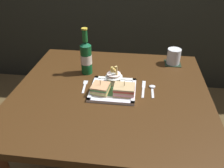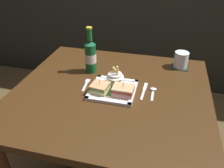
{
  "view_description": "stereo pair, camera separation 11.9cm",
  "coord_description": "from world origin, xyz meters",
  "px_view_note": "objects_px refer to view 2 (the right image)",
  "views": [
    {
      "loc": [
        0.13,
        -1.01,
        1.4
      ],
      "look_at": [
        0.01,
        -0.0,
        0.77
      ],
      "focal_mm": 36.89,
      "sensor_mm": 36.0,
      "label": 1
    },
    {
      "loc": [
        0.25,
        -0.99,
        1.4
      ],
      "look_at": [
        0.01,
        -0.0,
        0.77
      ],
      "focal_mm": 36.89,
      "sensor_mm": 36.0,
      "label": 2
    }
  ],
  "objects_px": {
    "dining_table": "(111,106)",
    "beer_bottle": "(91,56)",
    "fork": "(86,84)",
    "water_glass": "(181,60)",
    "sandwich_half_right": "(123,91)",
    "sandwich_half_left": "(100,88)",
    "knife": "(144,90)",
    "square_plate": "(113,90)",
    "fries_cup": "(115,77)",
    "spoon": "(153,91)"
  },
  "relations": [
    {
      "from": "square_plate",
      "to": "sandwich_half_right",
      "type": "relative_size",
      "value": 2.23
    },
    {
      "from": "sandwich_half_left",
      "to": "fries_cup",
      "type": "bearing_deg",
      "value": 58.41
    },
    {
      "from": "beer_bottle",
      "to": "sandwich_half_left",
      "type": "bearing_deg",
      "value": -60.67
    },
    {
      "from": "square_plate",
      "to": "sandwich_half_left",
      "type": "xyz_separation_m",
      "value": [
        -0.06,
        -0.03,
        0.02
      ]
    },
    {
      "from": "square_plate",
      "to": "fries_cup",
      "type": "bearing_deg",
      "value": 92.81
    },
    {
      "from": "dining_table",
      "to": "fork",
      "type": "relative_size",
      "value": 8.09
    },
    {
      "from": "sandwich_half_left",
      "to": "fries_cup",
      "type": "distance_m",
      "value": 0.11
    },
    {
      "from": "dining_table",
      "to": "beer_bottle",
      "type": "height_order",
      "value": "beer_bottle"
    },
    {
      "from": "square_plate",
      "to": "knife",
      "type": "relative_size",
      "value": 1.42
    },
    {
      "from": "fries_cup",
      "to": "knife",
      "type": "xyz_separation_m",
      "value": [
        0.16,
        -0.02,
        -0.05
      ]
    },
    {
      "from": "dining_table",
      "to": "knife",
      "type": "relative_size",
      "value": 6.2
    },
    {
      "from": "fries_cup",
      "to": "square_plate",
      "type": "bearing_deg",
      "value": -87.19
    },
    {
      "from": "fork",
      "to": "sandwich_half_left",
      "type": "bearing_deg",
      "value": -31.47
    },
    {
      "from": "beer_bottle",
      "to": "spoon",
      "type": "bearing_deg",
      "value": -18.65
    },
    {
      "from": "square_plate",
      "to": "sandwich_half_right",
      "type": "bearing_deg",
      "value": -27.65
    },
    {
      "from": "sandwich_half_right",
      "to": "dining_table",
      "type": "bearing_deg",
      "value": 151.4
    },
    {
      "from": "dining_table",
      "to": "fries_cup",
      "type": "bearing_deg",
      "value": 81.08
    },
    {
      "from": "knife",
      "to": "spoon",
      "type": "bearing_deg",
      "value": 3.27
    },
    {
      "from": "square_plate",
      "to": "water_glass",
      "type": "relative_size",
      "value": 2.44
    },
    {
      "from": "sandwich_half_left",
      "to": "water_glass",
      "type": "height_order",
      "value": "water_glass"
    },
    {
      "from": "dining_table",
      "to": "sandwich_half_left",
      "type": "xyz_separation_m",
      "value": [
        -0.05,
        -0.04,
        0.14
      ]
    },
    {
      "from": "water_glass",
      "to": "spoon",
      "type": "height_order",
      "value": "water_glass"
    },
    {
      "from": "sandwich_half_left",
      "to": "water_glass",
      "type": "xyz_separation_m",
      "value": [
        0.4,
        0.39,
        0.01
      ]
    },
    {
      "from": "fries_cup",
      "to": "spoon",
      "type": "relative_size",
      "value": 0.96
    },
    {
      "from": "sandwich_half_right",
      "to": "spoon",
      "type": "relative_size",
      "value": 0.9
    },
    {
      "from": "sandwich_half_right",
      "to": "fork",
      "type": "distance_m",
      "value": 0.23
    },
    {
      "from": "beer_bottle",
      "to": "knife",
      "type": "relative_size",
      "value": 1.65
    },
    {
      "from": "dining_table",
      "to": "beer_bottle",
      "type": "bearing_deg",
      "value": 134.56
    },
    {
      "from": "sandwich_half_right",
      "to": "fork",
      "type": "relative_size",
      "value": 0.83
    },
    {
      "from": "square_plate",
      "to": "water_glass",
      "type": "distance_m",
      "value": 0.5
    },
    {
      "from": "sandwich_half_right",
      "to": "fries_cup",
      "type": "xyz_separation_m",
      "value": [
        -0.06,
        0.09,
        0.02
      ]
    },
    {
      "from": "water_glass",
      "to": "knife",
      "type": "distance_m",
      "value": 0.37
    },
    {
      "from": "fries_cup",
      "to": "knife",
      "type": "bearing_deg",
      "value": -6.23
    },
    {
      "from": "sandwich_half_left",
      "to": "fork",
      "type": "bearing_deg",
      "value": 148.53
    },
    {
      "from": "square_plate",
      "to": "fries_cup",
      "type": "distance_m",
      "value": 0.08
    },
    {
      "from": "dining_table",
      "to": "water_glass",
      "type": "xyz_separation_m",
      "value": [
        0.35,
        0.35,
        0.15
      ]
    },
    {
      "from": "water_glass",
      "to": "spoon",
      "type": "xyz_separation_m",
      "value": [
        -0.14,
        -0.32,
        -0.04
      ]
    },
    {
      "from": "fork",
      "to": "spoon",
      "type": "relative_size",
      "value": 1.08
    },
    {
      "from": "fries_cup",
      "to": "sandwich_half_right",
      "type": "bearing_deg",
      "value": -55.79
    },
    {
      "from": "fork",
      "to": "knife",
      "type": "height_order",
      "value": "same"
    },
    {
      "from": "sandwich_half_right",
      "to": "fries_cup",
      "type": "relative_size",
      "value": 0.94
    },
    {
      "from": "knife",
      "to": "fork",
      "type": "bearing_deg",
      "value": -177.11
    },
    {
      "from": "dining_table",
      "to": "spoon",
      "type": "height_order",
      "value": "spoon"
    },
    {
      "from": "fork",
      "to": "water_glass",
      "type": "bearing_deg",
      "value": 33.71
    },
    {
      "from": "sandwich_half_right",
      "to": "water_glass",
      "type": "relative_size",
      "value": 1.1
    },
    {
      "from": "square_plate",
      "to": "dining_table",
      "type": "bearing_deg",
      "value": 146.72
    },
    {
      "from": "spoon",
      "to": "sandwich_half_left",
      "type": "bearing_deg",
      "value": -163.52
    },
    {
      "from": "beer_bottle",
      "to": "water_glass",
      "type": "bearing_deg",
      "value": 19.71
    },
    {
      "from": "dining_table",
      "to": "sandwich_half_right",
      "type": "bearing_deg",
      "value": -28.6
    },
    {
      "from": "fries_cup",
      "to": "fork",
      "type": "height_order",
      "value": "fries_cup"
    }
  ]
}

